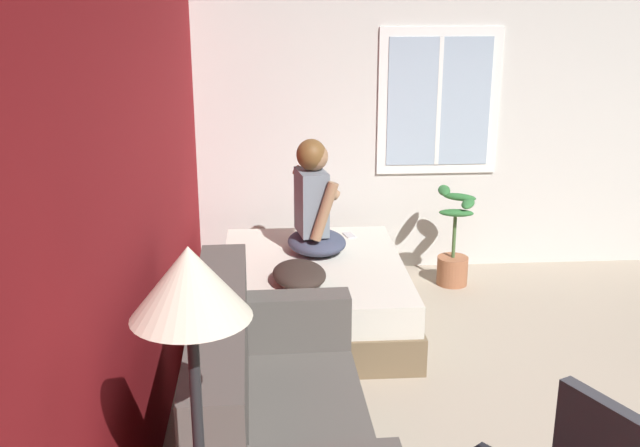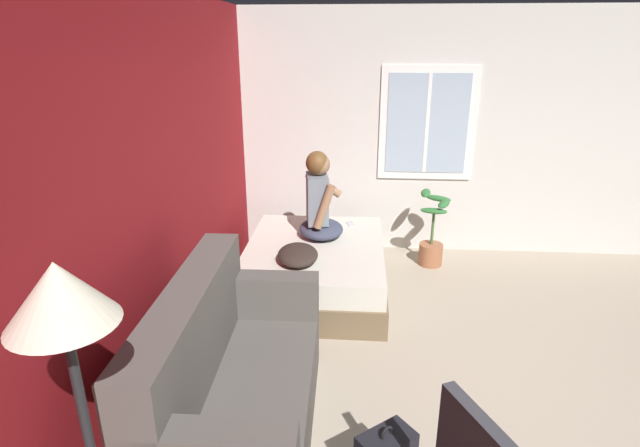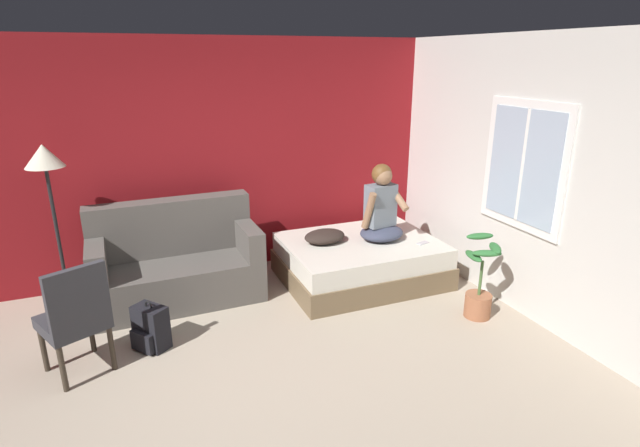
% 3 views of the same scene
% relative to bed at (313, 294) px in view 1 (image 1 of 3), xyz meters
% --- Properties ---
extents(wall_back_accent, '(11.13, 0.16, 2.70)m').
position_rel_bed_xyz_m(wall_back_accent, '(-1.91, 1.00, 1.11)').
color(wall_back_accent, maroon).
rests_on(wall_back_accent, ground).
extents(wall_side_with_window, '(0.19, 6.33, 2.70)m').
position_rel_bed_xyz_m(wall_side_with_window, '(1.24, -1.54, 1.12)').
color(wall_side_with_window, silver).
rests_on(wall_side_with_window, ground).
extents(bed, '(1.76, 1.36, 0.48)m').
position_rel_bed_xyz_m(bed, '(0.00, 0.00, 0.00)').
color(bed, brown).
rests_on(bed, ground).
extents(couch, '(1.72, 0.86, 1.04)m').
position_rel_bed_xyz_m(couch, '(-2.02, 0.33, 0.16)').
color(couch, '#514C47').
rests_on(couch, ground).
extents(person_seated, '(0.59, 0.52, 0.88)m').
position_rel_bed_xyz_m(person_seated, '(0.24, -0.03, 0.60)').
color(person_seated, '#383D51').
rests_on(person_seated, bed).
extents(throw_pillow, '(0.53, 0.42, 0.14)m').
position_rel_bed_xyz_m(throw_pillow, '(-0.40, 0.12, 0.31)').
color(throw_pillow, '#2D231E').
rests_on(throw_pillow, bed).
extents(cell_phone, '(0.16, 0.10, 0.01)m').
position_rel_bed_xyz_m(cell_phone, '(0.61, -0.33, 0.25)').
color(cell_phone, '#B7B7BC').
rests_on(cell_phone, bed).
extents(floor_lamp, '(0.36, 0.36, 1.70)m').
position_rel_bed_xyz_m(floor_lamp, '(-3.11, 0.54, 1.19)').
color(floor_lamp, black).
rests_on(floor_lamp, ground).
extents(potted_plant, '(0.39, 0.37, 0.85)m').
position_rel_bed_xyz_m(potted_plant, '(0.70, -1.23, 0.07)').
color(potted_plant, '#995B3D').
rests_on(potted_plant, ground).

